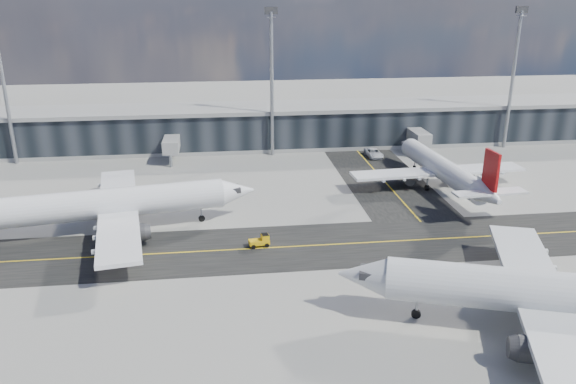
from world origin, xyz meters
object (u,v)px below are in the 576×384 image
airliner_near (564,295)px  baggage_tug (261,241)px  service_van (374,153)px  airliner_redtail (442,169)px  airliner_af (105,204)px

airliner_near → baggage_tug: (-27.27, 23.41, -3.40)m
baggage_tug → service_van: 47.15m
airliner_near → airliner_redtail: bearing=12.2°
airliner_af → baggage_tug: size_ratio=14.92×
service_van → airliner_af: bearing=-147.8°
airliner_af → airliner_near: airliner_near is taller
airliner_near → baggage_tug: airliner_near is taller
airliner_near → service_van: size_ratio=7.09×
baggage_tug → service_van: size_ratio=0.47×
airliner_af → service_van: airliner_af is taller
airliner_af → airliner_redtail: size_ratio=1.17×
airliner_redtail → baggage_tug: size_ratio=12.78×
airliner_af → airliner_redtail: (52.87, 11.58, -0.59)m
service_van → airliner_near: bearing=-90.9°
airliner_af → airliner_near: bearing=48.2°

